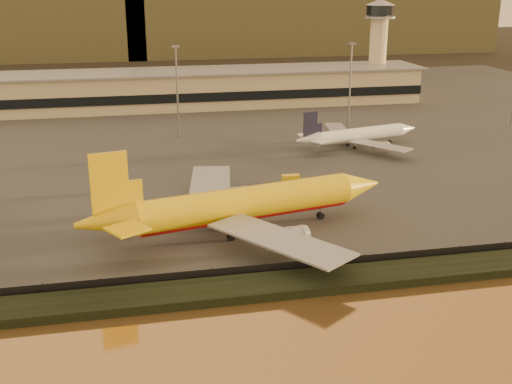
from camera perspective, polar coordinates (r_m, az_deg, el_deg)
ground at (r=110.70m, az=2.32°, el=-4.51°), size 900.00×900.00×0.00m
embankment at (r=95.55m, az=4.85°, el=-8.01°), size 320.00×7.00×1.40m
tarmac at (r=200.03m, az=-4.41°, el=6.00°), size 320.00×220.00×0.20m
perimeter_fence at (r=98.73m, az=4.19°, el=-6.69°), size 300.00×0.05×2.20m
terminal_building at (r=227.49m, az=-9.18°, el=8.92°), size 202.00×25.00×12.60m
control_tower at (r=249.65m, az=10.84°, el=13.24°), size 11.20×11.20×35.50m
apron_light_masts at (r=180.42m, az=1.14°, el=9.73°), size 152.20×12.20×25.40m
dhl_cargo_jet at (r=112.63m, az=-1.33°, el=-1.17°), size 57.25×55.13×17.21m
white_narrowbody_jet at (r=173.35m, az=9.07°, el=5.00°), size 37.30×35.74×10.82m
gse_vehicle_yellow at (r=141.82m, az=3.11°, el=1.18°), size 3.92×1.83×1.75m
gse_vehicle_white at (r=137.83m, az=-12.97°, el=0.20°), size 4.18×2.73×1.73m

